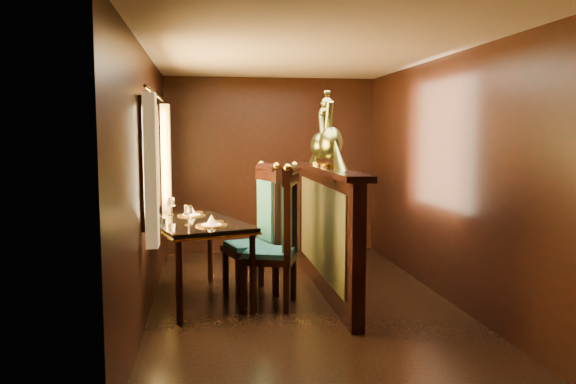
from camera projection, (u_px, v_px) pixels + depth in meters
name	position (u px, v px, depth m)	size (l,w,h in m)	color
ground	(301.00, 302.00, 5.73)	(5.00, 5.00, 0.00)	black
room_shell	(293.00, 147.00, 5.57)	(3.04, 5.04, 2.52)	black
partition	(326.00, 227.00, 6.00)	(0.26, 2.70, 1.36)	black
dining_table	(195.00, 228.00, 5.68)	(1.24, 1.60, 1.03)	black
chair_left	(283.00, 232.00, 5.52)	(0.65, 0.67, 1.43)	black
chair_right	(261.00, 225.00, 5.99)	(0.63, 0.65, 1.41)	black
peacock_left	(331.00, 129.00, 5.70)	(0.25, 0.67, 0.80)	#1A4E33
peacock_right	(320.00, 134.00, 6.23)	(0.22, 0.58, 0.69)	#1A4E33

